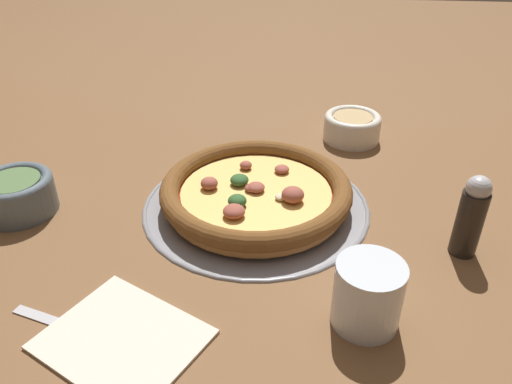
{
  "coord_description": "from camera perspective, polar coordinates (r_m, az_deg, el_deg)",
  "views": [
    {
      "loc": [
        -0.06,
        0.6,
        0.41
      ],
      "look_at": [
        0.0,
        0.0,
        0.02
      ],
      "focal_mm": 35.0,
      "sensor_mm": 36.0,
      "label": 1
    }
  ],
  "objects": [
    {
      "name": "ground_plane",
      "position": [
        0.73,
        -0.0,
        -1.63
      ],
      "size": [
        3.0,
        3.0,
        0.0
      ],
      "primitive_type": "plane",
      "color": "brown"
    },
    {
      "name": "pizza_tray",
      "position": [
        0.73,
        -0.0,
        -1.41
      ],
      "size": [
        0.33,
        0.33,
        0.01
      ],
      "color": "gray",
      "rests_on": "ground_plane"
    },
    {
      "name": "pizza",
      "position": [
        0.72,
        -0.01,
        0.06
      ],
      "size": [
        0.28,
        0.28,
        0.04
      ],
      "color": "#BC7F42",
      "rests_on": "pizza_tray"
    },
    {
      "name": "bowl_near",
      "position": [
        0.93,
        10.93,
        7.43
      ],
      "size": [
        0.1,
        0.1,
        0.05
      ],
      "color": "silver",
      "rests_on": "ground_plane"
    },
    {
      "name": "bowl_far",
      "position": [
        0.78,
        -25.69,
        -0.11
      ],
      "size": [
        0.1,
        0.1,
        0.06
      ],
      "color": "slate",
      "rests_on": "ground_plane"
    },
    {
      "name": "drinking_cup",
      "position": [
        0.55,
        12.64,
        -11.36
      ],
      "size": [
        0.07,
        0.07,
        0.08
      ],
      "color": "silver",
      "rests_on": "ground_plane"
    },
    {
      "name": "napkin",
      "position": [
        0.56,
        -15.04,
        -15.83
      ],
      "size": [
        0.2,
        0.19,
        0.01
      ],
      "rotation": [
        0.0,
        0.0,
        -0.47
      ],
      "color": "beige",
      "rests_on": "ground_plane"
    },
    {
      "name": "fork",
      "position": [
        0.57,
        -17.97,
        -15.27
      ],
      "size": [
        0.18,
        0.07,
        0.0
      ],
      "rotation": [
        0.0,
        0.0,
        9.15
      ],
      "color": "#B7B7BC",
      "rests_on": "ground_plane"
    },
    {
      "name": "pepper_shaker",
      "position": [
        0.67,
        23.35,
        -2.54
      ],
      "size": [
        0.03,
        0.03,
        0.11
      ],
      "color": "black",
      "rests_on": "ground_plane"
    }
  ]
}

